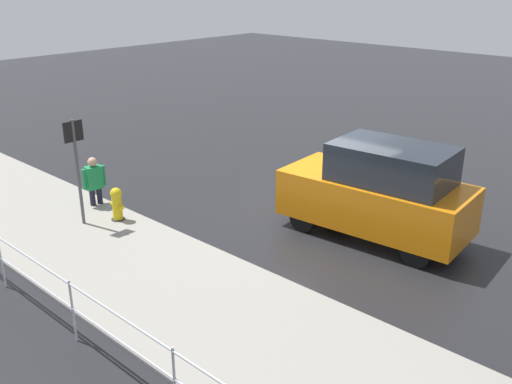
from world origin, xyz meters
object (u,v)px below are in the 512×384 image
object	(u,v)px
fire_hydrant	(117,205)
sign_post	(76,157)
pedestrian	(94,179)
moving_hatchback	(379,192)

from	to	relation	value
fire_hydrant	sign_post	world-z (taller)	sign_post
pedestrian	sign_post	bearing A→B (deg)	132.68
moving_hatchback	fire_hydrant	distance (m)	5.77
pedestrian	sign_post	xyz separation A→B (m)	(-0.75, 0.81, 0.90)
pedestrian	sign_post	size ratio (longest dim) A/B	0.51
sign_post	fire_hydrant	bearing A→B (deg)	-121.60
moving_hatchback	sign_post	size ratio (longest dim) A/B	1.67
fire_hydrant	moving_hatchback	bearing A→B (deg)	-145.56
moving_hatchback	sign_post	xyz separation A→B (m)	(5.12, 3.88, 0.55)
pedestrian	sign_post	world-z (taller)	sign_post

